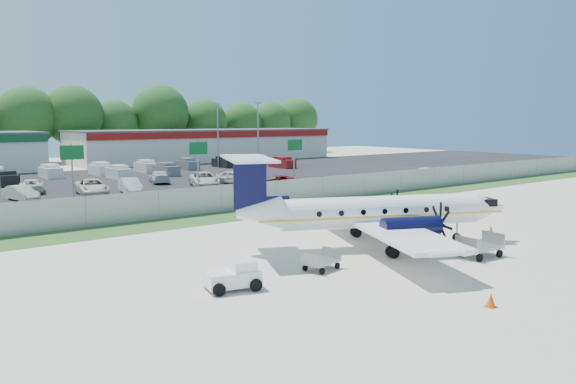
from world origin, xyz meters
TOP-DOWN VIEW (x-y plane):
  - ground at (0.00, 0.00)m, footprint 170.00×170.00m
  - grass_verge at (0.00, 12.00)m, footprint 170.00×4.00m
  - access_road at (0.00, 19.00)m, footprint 170.00×8.00m
  - parking_lot at (0.00, 40.00)m, footprint 170.00×32.00m
  - perimeter_fence at (0.00, 14.00)m, footprint 120.00×0.06m
  - building_east at (26.00, 61.98)m, footprint 44.40×12.40m
  - sign_left at (-8.00, 22.91)m, footprint 1.80×0.26m
  - sign_mid at (3.00, 22.91)m, footprint 1.80×0.26m
  - sign_right at (14.00, 22.91)m, footprint 1.80×0.26m
  - light_pole_ne at (20.00, 38.00)m, footprint 0.90×0.35m
  - light_pole_se at (20.00, 48.00)m, footprint 0.90×0.35m
  - tree_line at (0.00, 74.00)m, footprint 112.00×6.00m
  - aircraft at (0.50, -0.94)m, footprint 15.82×15.35m
  - pushback_tug at (-9.60, -2.81)m, footprint 2.36×1.94m
  - baggage_cart_near at (-4.93, -2.81)m, footprint 1.89×1.38m
  - baggage_cart_far at (2.88, -5.82)m, footprint 2.28×1.47m
  - cone_nose at (8.23, -3.05)m, footprint 0.41×0.41m
  - cone_port_wing at (-3.42, -10.44)m, footprint 0.37×0.37m
  - cone_starboard_wing at (0.19, 7.13)m, footprint 0.37×0.37m
  - road_car_mid at (10.32, 21.29)m, footprint 5.66×2.98m
  - road_car_east at (29.36, 18.24)m, footprint 5.23×3.25m
  - parked_car_a at (-10.36, 29.48)m, footprint 2.33×4.15m
  - parked_car_b at (-4.40, 29.37)m, footprint 3.32×5.65m
  - parked_car_c at (-1.26, 28.23)m, footprint 2.33×4.60m
  - parked_car_d at (6.81, 28.68)m, footprint 4.28×6.05m
  - parked_car_e at (10.60, 28.92)m, footprint 3.03×4.59m
  - parked_car_f at (-8.34, 34.47)m, footprint 3.23×5.06m
  - parked_car_g at (4.66, 34.72)m, footprint 3.15×4.95m
  - far_parking_rows at (0.00, 45.00)m, footprint 56.00×10.00m

SIDE VIEW (x-z plane):
  - ground at x=0.00m, z-range 0.00..0.00m
  - tree_line at x=0.00m, z-range -7.00..7.00m
  - road_car_mid at x=10.32m, z-range -0.76..0.76m
  - road_car_east at x=29.36m, z-range -0.83..0.83m
  - parked_car_a at x=-10.36m, z-range -0.65..0.65m
  - parked_car_b at x=-4.40m, z-range -0.74..0.74m
  - parked_car_c at x=-1.26m, z-range -0.72..0.72m
  - parked_car_d at x=6.81m, z-range -0.77..0.77m
  - parked_car_e at x=10.60m, z-range -0.73..0.73m
  - parked_car_f at x=-8.34m, z-range -0.65..0.65m
  - parked_car_g at x=4.66m, z-range -0.67..0.67m
  - far_parking_rows at x=0.00m, z-range -0.80..0.80m
  - grass_verge at x=0.00m, z-range 0.00..0.02m
  - access_road at x=0.00m, z-range 0.00..0.02m
  - parking_lot at x=0.00m, z-range 0.00..0.02m
  - cone_port_wing at x=-3.42m, z-range -0.01..0.51m
  - cone_starboard_wing at x=0.19m, z-range -0.01..0.52m
  - cone_nose at x=8.23m, z-range -0.02..0.57m
  - baggage_cart_near at x=-4.93m, z-range -0.03..0.86m
  - baggage_cart_far at x=2.88m, z-range -0.04..1.11m
  - pushback_tug at x=-9.60m, z-range -0.02..1.13m
  - perimeter_fence at x=0.00m, z-range 0.01..2.00m
  - aircraft at x=0.50m, z-range -0.56..4.36m
  - building_east at x=26.00m, z-range 0.01..5.25m
  - sign_left at x=-8.00m, z-range 1.11..6.11m
  - sign_mid at x=3.00m, z-range 1.11..6.11m
  - sign_right at x=14.00m, z-range 1.11..6.11m
  - light_pole_ne at x=20.00m, z-range 0.69..9.78m
  - light_pole_se at x=20.00m, z-range 0.69..9.78m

